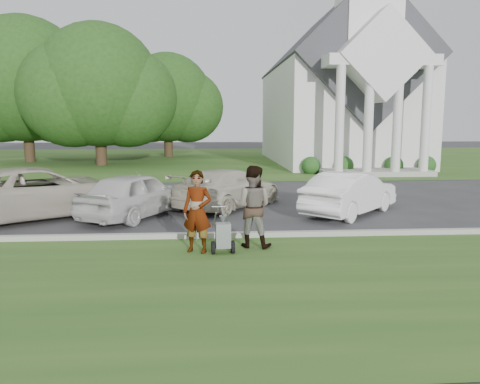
{
  "coord_description": "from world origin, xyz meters",
  "views": [
    {
      "loc": [
        -0.48,
        -11.33,
        3.0
      ],
      "look_at": [
        0.28,
        0.0,
        1.29
      ],
      "focal_mm": 35.0,
      "sensor_mm": 36.0,
      "label": 1
    }
  ],
  "objects": [
    {
      "name": "church_lawn",
      "position": [
        0.0,
        27.0,
        0.01
      ],
      "size": [
        80.0,
        30.0,
        0.01
      ],
      "primitive_type": "cube",
      "color": "#2A541D",
      "rests_on": "ground"
    },
    {
      "name": "grass_strip",
      "position": [
        0.0,
        -3.0,
        0.01
      ],
      "size": [
        80.0,
        7.0,
        0.01
      ],
      "primitive_type": "cube",
      "color": "#2A541D",
      "rests_on": "ground"
    },
    {
      "name": "ground",
      "position": [
        0.0,
        0.0,
        0.0
      ],
      "size": [
        120.0,
        120.0,
        0.0
      ],
      "primitive_type": "plane",
      "color": "#333335",
      "rests_on": "ground"
    },
    {
      "name": "curb",
      "position": [
        0.0,
        0.55,
        0.07
      ],
      "size": [
        80.0,
        0.18,
        0.15
      ],
      "primitive_type": "cube",
      "color": "#9E9E93",
      "rests_on": "ground"
    },
    {
      "name": "striping_cart",
      "position": [
        -0.18,
        -0.92,
        0.41
      ],
      "size": [
        0.55,
        1.06,
        0.96
      ],
      "rotation": [
        0.0,
        0.0,
        0.09
      ],
      "color": "black",
      "rests_on": "ground"
    },
    {
      "name": "car_b",
      "position": [
        -2.8,
        3.47,
        0.73
      ],
      "size": [
        3.55,
        4.58,
        1.46
      ],
      "primitive_type": "imported",
      "rotation": [
        0.0,
        0.0,
        2.64
      ],
      "color": "silver",
      "rests_on": "ground"
    },
    {
      "name": "car_a",
      "position": [
        -5.8,
        3.61,
        0.81
      ],
      "size": [
        6.34,
        5.47,
        1.62
      ],
      "primitive_type": "imported",
      "rotation": [
        0.0,
        0.0,
        2.16
      ],
      "color": "beige",
      "rests_on": "ground"
    },
    {
      "name": "tree_left",
      "position": [
        -8.01,
        21.99,
        5.11
      ],
      "size": [
        10.63,
        8.4,
        9.71
      ],
      "color": "#332316",
      "rests_on": "ground"
    },
    {
      "name": "church",
      "position": [
        9.0,
        23.11,
        5.94
      ],
      "size": [
        9.19,
        19.0,
        24.1
      ],
      "color": "white",
      "rests_on": "ground"
    },
    {
      "name": "person_left",
      "position": [
        -0.75,
        -0.78,
        0.95
      ],
      "size": [
        0.81,
        0.66,
        1.9
      ],
      "primitive_type": "imported",
      "rotation": [
        0.0,
        0.0,
        -0.34
      ],
      "color": "#999999",
      "rests_on": "ground"
    },
    {
      "name": "car_d",
      "position": [
        4.13,
        3.51,
        0.7
      ],
      "size": [
        3.96,
        4.09,
        1.39
      ],
      "primitive_type": "imported",
      "rotation": [
        0.0,
        0.0,
        2.39
      ],
      "color": "white",
      "rests_on": "ground"
    },
    {
      "name": "tree_far",
      "position": [
        -14.01,
        24.99,
        5.69
      ],
      "size": [
        11.64,
        9.2,
        10.73
      ],
      "color": "#332316",
      "rests_on": "ground"
    },
    {
      "name": "car_c",
      "position": [
        0.2,
        4.99,
        0.69
      ],
      "size": [
        4.42,
        4.91,
        1.37
      ],
      "primitive_type": "imported",
      "rotation": [
        0.0,
        0.0,
        2.48
      ],
      "color": "beige",
      "rests_on": "ground"
    },
    {
      "name": "tree_back",
      "position": [
        -4.01,
        29.99,
        4.73
      ],
      "size": [
        9.61,
        7.6,
        8.89
      ],
      "color": "#332316",
      "rests_on": "ground"
    },
    {
      "name": "person_right",
      "position": [
        0.55,
        -0.38,
        0.98
      ],
      "size": [
        1.13,
        0.99,
        1.97
      ],
      "primitive_type": "imported",
      "rotation": [
        0.0,
        0.0,
        2.84
      ],
      "color": "#999999",
      "rests_on": "ground"
    },
    {
      "name": "parking_meter_near",
      "position": [
        -0.82,
        0.26,
        0.9
      ],
      "size": [
        0.1,
        0.09,
        1.43
      ],
      "color": "gray",
      "rests_on": "ground"
    }
  ]
}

